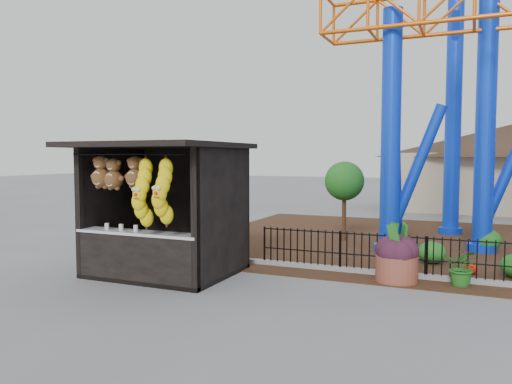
% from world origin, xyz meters
% --- Properties ---
extents(ground, '(120.00, 120.00, 0.00)m').
position_xyz_m(ground, '(0.00, 0.00, 0.00)').
color(ground, slate).
rests_on(ground, ground).
extents(mulch_bed, '(18.00, 12.00, 0.02)m').
position_xyz_m(mulch_bed, '(4.00, 8.00, 0.01)').
color(mulch_bed, '#331E11').
rests_on(mulch_bed, ground).
extents(curb, '(18.00, 0.18, 0.12)m').
position_xyz_m(curb, '(4.00, 3.00, 0.06)').
color(curb, gray).
rests_on(curb, ground).
extents(prize_booth, '(3.50, 3.40, 3.12)m').
position_xyz_m(prize_booth, '(-2.98, 0.91, 1.53)').
color(prize_booth, black).
rests_on(prize_booth, ground).
extents(terracotta_planter, '(1.06, 1.06, 0.60)m').
position_xyz_m(terracotta_planter, '(2.20, 2.52, 0.30)').
color(terracotta_planter, brown).
rests_on(terracotta_planter, ground).
extents(planter_foliage, '(0.70, 0.70, 0.64)m').
position_xyz_m(planter_foliage, '(2.20, 2.52, 0.92)').
color(planter_foliage, '#321423').
rests_on(planter_foliage, terracotta_planter).
extents(potted_plant, '(0.88, 0.81, 0.82)m').
position_xyz_m(potted_plant, '(3.56, 2.70, 0.41)').
color(potted_plant, '#1E581A').
rests_on(potted_plant, ground).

